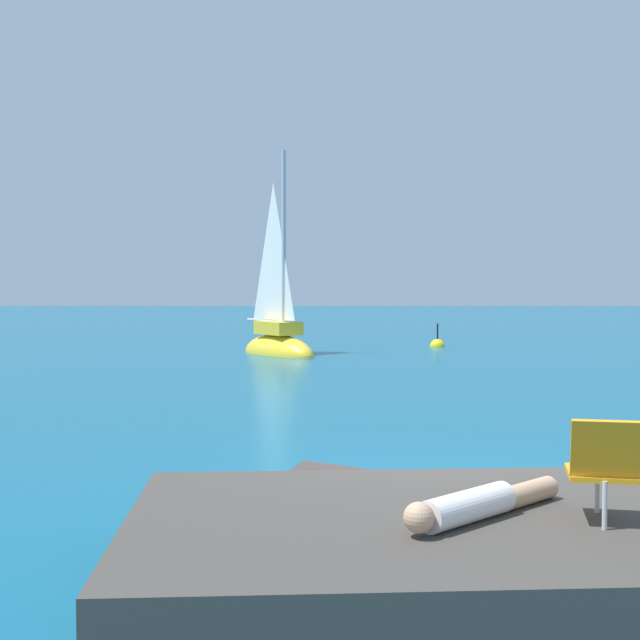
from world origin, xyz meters
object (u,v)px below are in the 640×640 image
object	(u,v)px
person_sunbather	(475,504)
beach_chair	(600,464)
marker_buoy	(435,346)
sailboat_near	(275,342)

from	to	relation	value
person_sunbather	beach_chair	bearing A→B (deg)	-51.78
person_sunbather	beach_chair	size ratio (longest dim) A/B	1.72
beach_chair	marker_buoy	distance (m)	25.70
person_sunbather	sailboat_near	bearing A→B (deg)	53.32
beach_chair	marker_buoy	size ratio (longest dim) A/B	0.71
person_sunbather	marker_buoy	world-z (taller)	marker_buoy
sailboat_near	beach_chair	distance (m)	22.38
sailboat_near	beach_chair	world-z (taller)	sailboat_near
sailboat_near	marker_buoy	distance (m)	6.69
beach_chair	marker_buoy	bearing A→B (deg)	6.42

